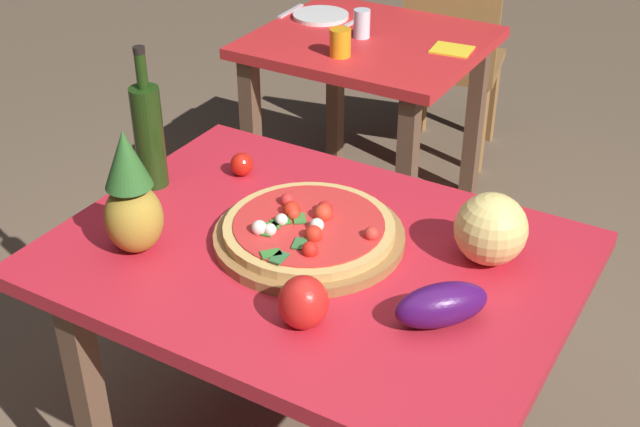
{
  "coord_description": "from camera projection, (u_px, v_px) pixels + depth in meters",
  "views": [
    {
      "loc": [
        0.83,
        -1.38,
        1.84
      ],
      "look_at": [
        -0.03,
        0.08,
        0.8
      ],
      "focal_mm": 47.58,
      "sensor_mm": 36.0,
      "label": 1
    }
  ],
  "objects": [
    {
      "name": "wine_bottle",
      "position": [
        149.0,
        134.0,
        2.13
      ],
      "size": [
        0.08,
        0.08,
        0.38
      ],
      "color": "#1C3710",
      "rests_on": "display_table"
    },
    {
      "name": "eggplant",
      "position": [
        441.0,
        305.0,
        1.7
      ],
      "size": [
        0.2,
        0.21,
        0.09
      ],
      "primitive_type": "ellipsoid",
      "rotation": [
        0.0,
        0.0,
        0.84
      ],
      "color": "#401056",
      "rests_on": "display_table"
    },
    {
      "name": "dinner_plate",
      "position": [
        321.0,
        16.0,
        3.33
      ],
      "size": [
        0.22,
        0.22,
        0.02
      ],
      "primitive_type": "cylinder",
      "color": "white",
      "rests_on": "background_table"
    },
    {
      "name": "fork_utensil",
      "position": [
        291.0,
        11.0,
        3.39
      ],
      "size": [
        0.02,
        0.18,
        0.01
      ],
      "primitive_type": "cube",
      "rotation": [
        0.0,
        0.0,
        0.03
      ],
      "color": "silver",
      "rests_on": "background_table"
    },
    {
      "name": "knife_utensil",
      "position": [
        352.0,
        23.0,
        3.27
      ],
      "size": [
        0.03,
        0.18,
        0.01
      ],
      "primitive_type": "cube",
      "rotation": [
        0.0,
        0.0,
        -0.07
      ],
      "color": "silver",
      "rests_on": "background_table"
    },
    {
      "name": "pizza_board",
      "position": [
        309.0,
        237.0,
        1.97
      ],
      "size": [
        0.45,
        0.45,
        0.02
      ],
      "primitive_type": "cylinder",
      "color": "olive",
      "rests_on": "display_table"
    },
    {
      "name": "napkin_folded",
      "position": [
        452.0,
        50.0,
        3.03
      ],
      "size": [
        0.15,
        0.13,
        0.01
      ],
      "primitive_type": "cube",
      "rotation": [
        0.0,
        0.0,
        0.11
      ],
      "color": "yellow",
      "rests_on": "background_table"
    },
    {
      "name": "tomato_at_corner",
      "position": [
        242.0,
        164.0,
        2.24
      ],
      "size": [
        0.06,
        0.06,
        0.06
      ],
      "primitive_type": "sphere",
      "color": "red",
      "rests_on": "display_table"
    },
    {
      "name": "drinking_glass_juice",
      "position": [
        340.0,
        43.0,
        2.96
      ],
      "size": [
        0.08,
        0.08,
        0.1
      ],
      "primitive_type": "cylinder",
      "color": "orange",
      "rests_on": "background_table"
    },
    {
      "name": "drinking_glass_water",
      "position": [
        362.0,
        24.0,
        3.12
      ],
      "size": [
        0.06,
        0.06,
        0.1
      ],
      "primitive_type": "cylinder",
      "color": "silver",
      "rests_on": "background_table"
    },
    {
      "name": "dining_chair",
      "position": [
        452.0,
        58.0,
        3.68
      ],
      "size": [
        0.47,
        0.47,
        0.85
      ],
      "rotation": [
        0.0,
        0.0,
        3.35
      ],
      "color": "olive",
      "rests_on": "ground_plane"
    },
    {
      "name": "tomato_by_bottle",
      "position": [
        136.0,
        198.0,
        2.09
      ],
      "size": [
        0.06,
        0.06,
        0.06
      ],
      "primitive_type": "sphere",
      "color": "red",
      "rests_on": "display_table"
    },
    {
      "name": "display_table",
      "position": [
        313.0,
        285.0,
        1.99
      ],
      "size": [
        1.17,
        0.87,
        0.75
      ],
      "color": "brown",
      "rests_on": "ground_plane"
    },
    {
      "name": "pizza",
      "position": [
        308.0,
        227.0,
        1.96
      ],
      "size": [
        0.4,
        0.4,
        0.06
      ],
      "color": "tan",
      "rests_on": "pizza_board"
    },
    {
      "name": "pineapple_left",
      "position": [
        131.0,
        198.0,
        1.88
      ],
      "size": [
        0.13,
        0.13,
        0.3
      ],
      "color": "#AE8A30",
      "rests_on": "display_table"
    },
    {
      "name": "melon",
      "position": [
        491.0,
        229.0,
        1.87
      ],
      "size": [
        0.16,
        0.16,
        0.16
      ],
      "primitive_type": "sphere",
      "color": "#EBCF74",
      "rests_on": "display_table"
    },
    {
      "name": "bell_pepper",
      "position": [
        303.0,
        302.0,
        1.7
      ],
      "size": [
        0.1,
        0.1,
        0.11
      ],
      "primitive_type": "ellipsoid",
      "color": "red",
      "rests_on": "display_table"
    },
    {
      "name": "background_table",
      "position": [
        368.0,
        70.0,
        3.21
      ],
      "size": [
        0.83,
        0.75,
        0.75
      ],
      "color": "brown",
      "rests_on": "ground_plane"
    }
  ]
}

